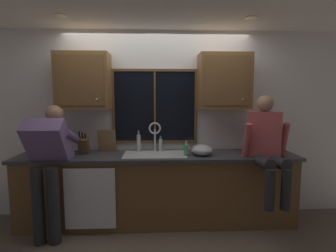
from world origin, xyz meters
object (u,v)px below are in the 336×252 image
bottle_tall_clear (139,143)px  knife_block (84,146)px  bottle_green_glass (161,145)px  soap_dispenser (186,150)px  person_sitting_on_counter (267,143)px  cutting_board (107,140)px  person_standing (49,158)px  mixing_bowl (202,150)px

bottle_tall_clear → knife_block: bearing=-171.9°
knife_block → bottle_green_glass: (1.00, 0.13, -0.02)m
knife_block → soap_dispenser: size_ratio=1.60×
soap_dispenser → person_sitting_on_counter: bearing=-10.1°
cutting_board → person_sitting_on_counter: bearing=-13.7°
person_standing → person_sitting_on_counter: person_sitting_on_counter is taller
cutting_board → mixing_bowl: bearing=-12.7°
soap_dispenser → mixing_bowl: bearing=10.1°
knife_block → bottle_green_glass: size_ratio=1.49×
cutting_board → person_standing: bearing=-136.9°
knife_block → person_sitting_on_counter: bearing=-8.5°
knife_block → bottle_tall_clear: (0.70, 0.10, 0.02)m
person_sitting_on_counter → mixing_bowl: bearing=164.5°
knife_block → mixing_bowl: (1.53, -0.13, -0.05)m
knife_block → cutting_board: bearing=28.7°
mixing_bowl → bottle_tall_clear: bearing=164.2°
bottle_tall_clear → mixing_bowl: bearing=-15.8°
mixing_bowl → bottle_green_glass: size_ratio=1.28×
knife_block → soap_dispenser: bearing=-7.4°
person_sitting_on_counter → bottle_green_glass: bearing=159.6°
bottle_tall_clear → person_standing: bearing=-154.2°
person_sitting_on_counter → soap_dispenser: person_sitting_on_counter is taller
person_sitting_on_counter → bottle_green_glass: person_sitting_on_counter is taller
knife_block → soap_dispenser: knife_block is taller
person_standing → bottle_green_glass: bearing=21.8°
person_standing → soap_dispenser: (1.61, 0.21, 0.04)m
bottle_green_glass → knife_block: bearing=-172.4°
person_sitting_on_counter → cutting_board: (-2.00, 0.49, -0.04)m
bottle_green_glass → cutting_board: bearing=178.8°
cutting_board → bottle_tall_clear: 0.44m
knife_block → mixing_bowl: knife_block is taller
person_standing → bottle_green_glass: (1.30, 0.52, 0.05)m
bottle_tall_clear → cutting_board: bearing=173.6°
soap_dispenser → knife_block: bearing=172.6°
person_standing → mixing_bowl: person_standing is taller
knife_block → mixing_bowl: bearing=-5.0°
bottle_green_glass → bottle_tall_clear: bearing=-173.5°
knife_block → soap_dispenser: (1.32, -0.17, -0.03)m
person_sitting_on_counter → cutting_board: bearing=166.3°
person_standing → bottle_green_glass: size_ratio=7.21×
cutting_board → bottle_green_glass: (0.73, -0.01, -0.06)m
cutting_board → bottle_green_glass: size_ratio=1.40×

